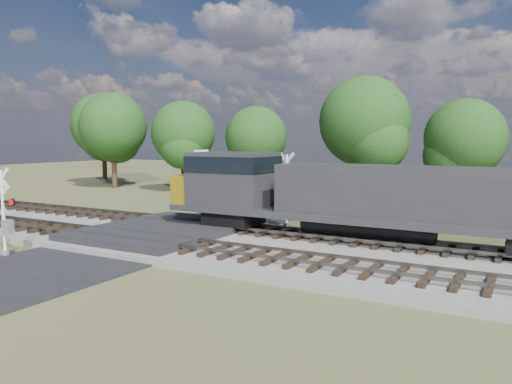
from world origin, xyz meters
The scene contains 10 objects.
ground centered at (0.00, 0.00, 0.00)m, with size 160.00×160.00×0.00m, color #3D4726.
ballast_bed centered at (10.00, 0.50, 0.15)m, with size 140.00×10.00×0.30m, color gray.
road centered at (0.00, 0.00, 0.04)m, with size 7.00×60.00×0.08m, color black.
crossing_panel centered at (0.00, 0.50, 0.32)m, with size 7.00×9.00×0.62m, color #262628.
track_near centered at (3.12, -2.00, 0.41)m, with size 140.00×2.60×0.33m.
track_far centered at (3.12, 3.00, 0.41)m, with size 140.00×2.60×0.33m.
crossing_signal_near centered at (-3.37, -6.34, 1.67)m, with size 1.62×0.35×4.02m.
crossing_signal_far centered at (4.29, 6.43, 1.87)m, with size 1.80×0.50×4.50m.
equipment_shed centered at (10.74, 8.81, 1.37)m, with size 4.97×4.97×2.71m.
treeline centered at (7.87, 20.31, 6.46)m, with size 82.00×11.56×11.03m.
Camera 1 is at (17.09, -20.00, 5.22)m, focal length 35.00 mm.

